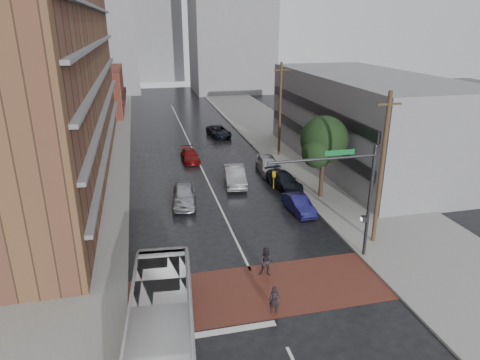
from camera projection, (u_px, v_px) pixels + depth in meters
name	position (u px, v px, depth m)	size (l,w,h in m)	color
ground	(262.00, 296.00, 22.87)	(160.00, 160.00, 0.00)	black
crosswalk	(260.00, 290.00, 23.32)	(14.00, 5.00, 0.02)	brown
sidewalk_west	(84.00, 166.00, 43.18)	(9.00, 90.00, 0.15)	gray
sidewalk_east	(299.00, 152.00, 48.16)	(9.00, 90.00, 0.15)	gray
apartment_block	(32.00, 19.00, 36.91)	(10.00, 44.00, 28.00)	brown
storefront_west	(97.00, 91.00, 68.36)	(8.00, 16.00, 7.00)	brown
building_east	(365.00, 120.00, 43.14)	(11.00, 26.00, 9.00)	gray
distant_tower_west	(88.00, 11.00, 85.51)	(18.00, 16.00, 32.00)	gray
distant_tower_east	(231.00, 0.00, 85.41)	(16.00, 14.00, 36.00)	gray
distant_tower_center	(156.00, 30.00, 105.45)	(12.00, 10.00, 24.00)	gray
street_tree	(324.00, 143.00, 34.06)	(4.20, 4.10, 6.90)	#332319
signal_mast	(349.00, 188.00, 24.78)	(6.50, 0.30, 7.20)	#2D2D33
utility_pole_near	(381.00, 169.00, 26.65)	(1.60, 0.26, 10.00)	#473321
utility_pole_far	(280.00, 110.00, 44.91)	(1.60, 0.26, 10.00)	#473321
transit_bus	(161.00, 342.00, 17.29)	(2.67, 11.42, 3.18)	silver
pedestrian_a	(274.00, 300.00, 21.28)	(0.54, 0.35, 1.48)	black
pedestrian_b	(266.00, 262.00, 24.43)	(0.84, 0.66, 1.74)	black
car_travel_a	(184.00, 195.00, 34.10)	(1.87, 4.64, 1.58)	#9FA2A6
car_travel_b	(235.00, 176.00, 38.28)	(1.74, 5.00, 1.65)	#A3A5AB
car_travel_c	(190.00, 156.00, 44.91)	(1.68, 4.14, 1.20)	maroon
suv_travel	(219.00, 131.00, 54.64)	(2.23, 4.83, 1.34)	black
car_parked_near	(299.00, 204.00, 32.73)	(1.37, 3.92, 1.29)	#16164D
car_parked_mid	(284.00, 180.00, 37.65)	(1.88, 4.61, 1.34)	black
car_parked_far	(268.00, 164.00, 41.38)	(1.93, 4.79, 1.63)	#B0B3B8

